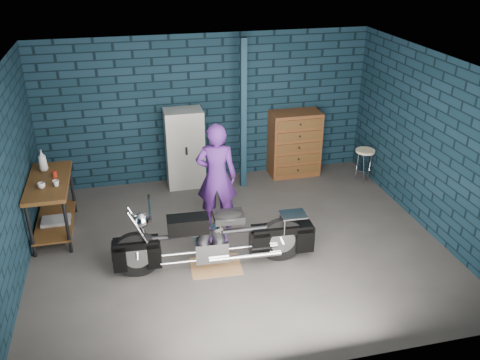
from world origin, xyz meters
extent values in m
plane|color=#464341|center=(0.00, 0.00, 0.00)|extent=(6.00, 6.00, 0.00)
cube|color=black|center=(0.00, 2.50, 1.35)|extent=(6.00, 0.02, 2.70)
cube|color=black|center=(-3.00, 0.00, 1.35)|extent=(0.02, 5.00, 2.70)
cube|color=black|center=(3.00, 0.00, 1.35)|extent=(0.02, 5.00, 2.70)
cube|color=silver|center=(0.00, 0.00, 2.70)|extent=(6.00, 5.00, 0.02)
cube|color=#122B3A|center=(0.55, 1.95, 1.35)|extent=(0.10, 0.10, 2.70)
cube|color=brown|center=(-2.68, 1.01, 0.46)|extent=(0.60, 1.40, 0.91)
cube|color=olive|center=(-0.43, -0.45, 0.00)|extent=(0.73, 0.56, 0.01)
imported|color=#481E72|center=(-0.19, 0.65, 0.86)|extent=(0.71, 0.55, 1.73)
cube|color=gray|center=(-2.66, 0.96, 0.13)|extent=(0.43, 0.31, 0.27)
cube|color=beige|center=(-0.47, 2.23, 0.72)|extent=(0.68, 0.48, 1.45)
cube|color=brown|center=(1.63, 2.23, 0.62)|extent=(0.94, 0.52, 1.25)
imported|color=beige|center=(-2.74, 0.76, 0.95)|extent=(0.11, 0.11, 0.09)
imported|color=beige|center=(-2.54, 0.78, 0.95)|extent=(0.12, 0.12, 0.09)
cylinder|color=maroon|center=(-2.58, 1.10, 0.96)|extent=(0.09, 0.09, 0.10)
imported|color=gray|center=(-2.77, 1.40, 1.08)|extent=(0.14, 0.14, 0.34)
camera|label=1|loc=(-1.45, -6.27, 4.22)|focal=38.00mm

